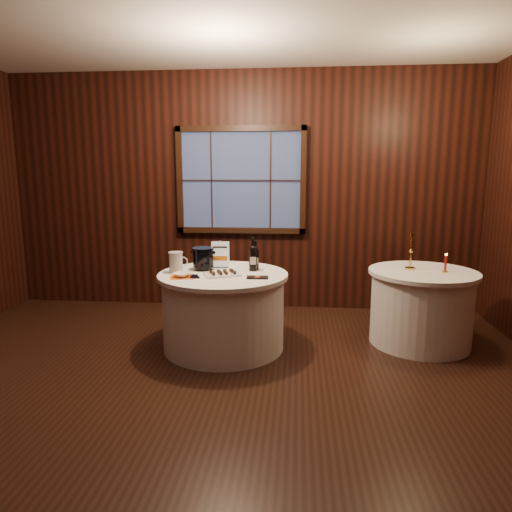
# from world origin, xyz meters

# --- Properties ---
(ground) EXTENTS (6.00, 6.00, 0.00)m
(ground) POSITION_xyz_m (0.00, 0.00, 0.00)
(ground) COLOR black
(ground) RESTS_ON ground
(back_wall) EXTENTS (6.00, 0.10, 3.00)m
(back_wall) POSITION_xyz_m (0.00, 2.48, 1.54)
(back_wall) COLOR black
(back_wall) RESTS_ON ground
(main_table) EXTENTS (1.28, 1.28, 0.77)m
(main_table) POSITION_xyz_m (0.00, 1.00, 0.39)
(main_table) COLOR white
(main_table) RESTS_ON ground
(side_table) EXTENTS (1.08, 1.08, 0.77)m
(side_table) POSITION_xyz_m (2.00, 1.30, 0.39)
(side_table) COLOR white
(side_table) RESTS_ON ground
(sign_stand) EXTENTS (0.18, 0.10, 0.29)m
(sign_stand) POSITION_xyz_m (-0.06, 1.21, 0.87)
(sign_stand) COLOR silver
(sign_stand) RESTS_ON main_table
(port_bottle_left) EXTENTS (0.08, 0.09, 0.34)m
(port_bottle_left) POSITION_xyz_m (0.28, 1.14, 0.92)
(port_bottle_left) COLOR black
(port_bottle_left) RESTS_ON main_table
(port_bottle_right) EXTENTS (0.07, 0.08, 0.30)m
(port_bottle_right) POSITION_xyz_m (0.30, 1.19, 0.90)
(port_bottle_right) COLOR black
(port_bottle_right) RESTS_ON main_table
(ice_bucket) EXTENTS (0.22, 0.22, 0.23)m
(ice_bucket) POSITION_xyz_m (-0.23, 1.14, 0.89)
(ice_bucket) COLOR black
(ice_bucket) RESTS_ON main_table
(chocolate_plate) EXTENTS (0.40, 0.34, 0.05)m
(chocolate_plate) POSITION_xyz_m (0.01, 0.90, 0.79)
(chocolate_plate) COLOR white
(chocolate_plate) RESTS_ON main_table
(chocolate_box) EXTENTS (0.20, 0.11, 0.02)m
(chocolate_box) POSITION_xyz_m (0.36, 0.81, 0.78)
(chocolate_box) COLOR black
(chocolate_box) RESTS_ON main_table
(grape_bunch) EXTENTS (0.16, 0.08, 0.04)m
(grape_bunch) POSITION_xyz_m (-0.23, 0.77, 0.79)
(grape_bunch) COLOR black
(grape_bunch) RESTS_ON main_table
(glass_pitcher) EXTENTS (0.19, 0.14, 0.20)m
(glass_pitcher) POSITION_xyz_m (-0.47, 1.00, 0.87)
(glass_pitcher) COLOR silver
(glass_pitcher) RESTS_ON main_table
(orange_napkin) EXTENTS (0.26, 0.26, 0.00)m
(orange_napkin) POSITION_xyz_m (-0.36, 0.80, 0.77)
(orange_napkin) COLOR #DD5C12
(orange_napkin) RESTS_ON main_table
(cracker_bowl) EXTENTS (0.19, 0.19, 0.04)m
(cracker_bowl) POSITION_xyz_m (-0.36, 0.80, 0.79)
(cracker_bowl) COLOR white
(cracker_bowl) RESTS_ON orange_napkin
(brass_candlestick) EXTENTS (0.11, 0.11, 0.37)m
(brass_candlestick) POSITION_xyz_m (1.88, 1.36, 0.90)
(brass_candlestick) COLOR gold
(brass_candlestick) RESTS_ON side_table
(red_candle) EXTENTS (0.05, 0.05, 0.19)m
(red_candle) POSITION_xyz_m (2.19, 1.24, 0.85)
(red_candle) COLOR gold
(red_candle) RESTS_ON side_table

